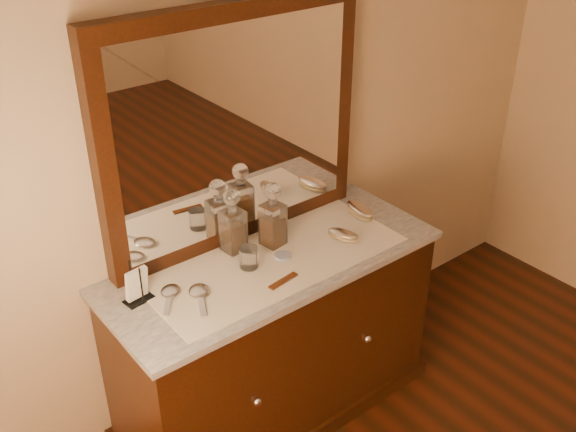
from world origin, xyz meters
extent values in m
plane|color=tan|center=(0.00, 2.25, 1.40)|extent=(4.50, 4.50, 0.00)
cube|color=black|center=(0.00, 1.96, 0.41)|extent=(1.40, 0.55, 0.82)
cube|color=black|center=(0.00, 1.96, 0.04)|extent=(1.46, 0.59, 0.08)
sphere|color=silver|center=(-0.30, 1.67, 0.45)|extent=(0.04, 0.04, 0.04)
sphere|color=silver|center=(0.30, 1.67, 0.45)|extent=(0.04, 0.04, 0.04)
cube|color=silver|center=(0.00, 1.96, 0.83)|extent=(1.44, 0.59, 0.03)
cube|color=black|center=(0.00, 2.20, 1.35)|extent=(1.20, 0.08, 1.00)
cube|color=white|center=(0.00, 2.17, 1.35)|extent=(1.06, 0.01, 0.86)
cube|color=white|center=(0.00, 1.94, 0.85)|extent=(1.10, 0.45, 0.00)
cylinder|color=white|center=(0.03, 1.93, 0.86)|extent=(0.09, 0.09, 0.01)
cube|color=brown|center=(-0.07, 1.80, 0.86)|extent=(0.14, 0.04, 0.01)
cube|color=black|center=(-0.57, 2.05, 0.85)|extent=(0.12, 0.08, 0.01)
cylinder|color=black|center=(-0.56, 2.01, 0.93)|extent=(0.01, 0.01, 0.16)
cylinder|color=black|center=(-0.57, 2.08, 0.93)|extent=(0.01, 0.01, 0.16)
cube|color=white|center=(-0.57, 2.05, 0.93)|extent=(0.09, 0.05, 0.13)
cube|color=#9C5616|center=(-0.09, 2.11, 0.92)|extent=(0.08, 0.08, 0.13)
cube|color=white|center=(-0.09, 2.11, 0.95)|extent=(0.09, 0.09, 0.19)
cylinder|color=white|center=(-0.09, 2.11, 1.06)|extent=(0.04, 0.04, 0.03)
sphere|color=white|center=(-0.09, 2.11, 1.11)|extent=(0.08, 0.08, 0.07)
cube|color=#9C5616|center=(0.07, 2.04, 0.92)|extent=(0.08, 0.08, 0.13)
cube|color=white|center=(0.07, 2.04, 0.95)|extent=(0.10, 0.10, 0.19)
cylinder|color=white|center=(0.07, 2.04, 1.06)|extent=(0.04, 0.04, 0.03)
sphere|color=white|center=(0.07, 2.04, 1.11)|extent=(0.08, 0.08, 0.07)
ellipsoid|color=tan|center=(0.33, 1.88, 0.86)|extent=(0.11, 0.16, 0.02)
ellipsoid|color=silver|center=(0.33, 1.88, 0.88)|extent=(0.11, 0.16, 0.02)
ellipsoid|color=tan|center=(0.53, 1.99, 0.87)|extent=(0.10, 0.19, 0.03)
ellipsoid|color=silver|center=(0.53, 1.99, 0.89)|extent=(0.10, 0.19, 0.03)
ellipsoid|color=silver|center=(-0.45, 2.01, 0.86)|extent=(0.12, 0.12, 0.02)
cube|color=silver|center=(-0.50, 1.94, 0.86)|extent=(0.09, 0.11, 0.01)
ellipsoid|color=silver|center=(-0.37, 1.94, 0.86)|extent=(0.12, 0.13, 0.02)
cube|color=silver|center=(-0.41, 1.86, 0.86)|extent=(0.08, 0.13, 0.01)
cylinder|color=white|center=(-0.11, 1.96, 0.90)|extent=(0.08, 0.08, 0.09)
camera|label=1|loc=(-1.36, 0.13, 2.37)|focal=41.09mm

